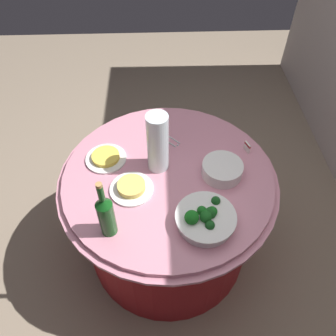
% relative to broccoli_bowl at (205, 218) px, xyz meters
% --- Properties ---
extents(ground_plane, '(6.00, 6.00, 0.00)m').
position_rel_broccoli_bowl_xyz_m(ground_plane, '(-0.30, -0.16, -0.78)').
color(ground_plane, gray).
extents(buffet_table, '(1.16, 1.16, 0.74)m').
position_rel_broccoli_bowl_xyz_m(buffet_table, '(-0.30, -0.16, -0.41)').
color(buffet_table, maroon).
rests_on(buffet_table, ground_plane).
extents(broccoli_bowl, '(0.28, 0.28, 0.11)m').
position_rel_broccoli_bowl_xyz_m(broccoli_bowl, '(0.00, 0.00, 0.00)').
color(broccoli_bowl, white).
rests_on(broccoli_bowl, buffet_table).
extents(plate_stack, '(0.21, 0.21, 0.07)m').
position_rel_broccoli_bowl_xyz_m(plate_stack, '(-0.30, 0.12, -0.01)').
color(plate_stack, white).
rests_on(plate_stack, buffet_table).
extents(wine_bottle, '(0.07, 0.07, 0.34)m').
position_rel_broccoli_bowl_xyz_m(wine_bottle, '(0.02, -0.44, 0.09)').
color(wine_bottle, '#114916').
rests_on(wine_bottle, buffet_table).
extents(decorative_fruit_vase, '(0.11, 0.11, 0.34)m').
position_rel_broccoli_bowl_xyz_m(decorative_fruit_vase, '(-0.36, -0.21, 0.11)').
color(decorative_fruit_vase, silver).
rests_on(decorative_fruit_vase, buffet_table).
extents(serving_tongs, '(0.14, 0.14, 0.01)m').
position_rel_broccoli_bowl_xyz_m(serving_tongs, '(-0.56, -0.14, -0.04)').
color(serving_tongs, silver).
rests_on(serving_tongs, buffet_table).
extents(food_plate_noodles, '(0.22, 0.22, 0.04)m').
position_rel_broccoli_bowl_xyz_m(food_plate_noodles, '(-0.21, -0.34, -0.02)').
color(food_plate_noodles, white).
rests_on(food_plate_noodles, buffet_table).
extents(food_plate_fried_egg, '(0.22, 0.22, 0.03)m').
position_rel_broccoli_bowl_xyz_m(food_plate_fried_egg, '(-0.42, -0.49, -0.03)').
color(food_plate_fried_egg, white).
rests_on(food_plate_fried_egg, buffet_table).
extents(label_placard_front, '(0.05, 0.03, 0.05)m').
position_rel_broccoli_bowl_xyz_m(label_placard_front, '(-0.46, 0.28, -0.01)').
color(label_placard_front, white).
rests_on(label_placard_front, buffet_table).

